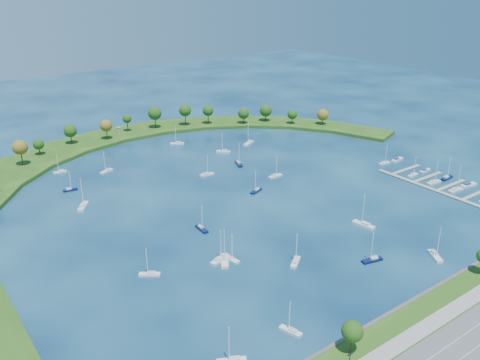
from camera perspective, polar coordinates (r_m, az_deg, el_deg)
ground at (r=240.09m, az=-0.26°, el=-1.52°), size 700.00×700.00×0.00m
breakwater at (r=259.46m, az=-15.02°, el=-0.21°), size 286.74×247.64×2.00m
breakwater_trees at (r=304.57m, az=-10.92°, el=5.40°), size 238.74×89.80×14.23m
harbor_tower at (r=331.05m, az=-13.47°, el=5.43°), size 2.60×2.60×4.44m
dock_system at (r=262.53m, az=23.29°, el=-1.21°), size 24.28×82.00×1.60m
moored_boat_0 at (r=255.96m, az=-18.56°, el=-0.98°), size 6.94×2.76×9.93m
moored_boat_1 at (r=186.24m, az=-1.04°, el=-8.77°), size 3.24×7.63×10.86m
moored_boat_2 at (r=185.86m, az=-2.31°, el=-8.85°), size 8.74×4.66×12.37m
moored_boat_3 at (r=185.12m, az=-1.75°, el=-8.96°), size 7.34×9.30×13.81m
moored_boat_4 at (r=191.66m, az=14.64°, el=-8.60°), size 8.40×4.02×11.91m
moored_boat_5 at (r=235.98m, az=-17.22°, el=-2.77°), size 7.61×9.20×13.84m
moored_boat_6 at (r=294.71m, az=-1.86°, el=3.27°), size 7.16×7.49×11.91m
moored_boat_7 at (r=311.14m, az=-7.07°, el=4.16°), size 8.19×6.38×12.12m
moored_boat_8 at (r=207.26m, az=-4.34°, el=-5.39°), size 2.60×7.74×11.20m
moored_boat_9 at (r=280.59m, az=-19.57°, el=0.93°), size 6.92×2.52×9.96m
moored_boat_10 at (r=185.36m, az=6.25°, el=-9.08°), size 7.67×6.43×11.59m
moored_boat_11 at (r=274.31m, az=-14.77°, el=1.04°), size 8.08×5.00×11.52m
moored_boat_12 at (r=215.49m, az=13.74°, el=-4.85°), size 4.09×9.99×14.26m
moored_boat_13 at (r=261.52m, az=-3.77°, el=0.70°), size 7.61×2.95×10.89m
moored_boat_14 at (r=309.14m, az=0.98°, el=4.22°), size 9.69×6.65×13.98m
moored_boat_15 at (r=259.41m, az=3.98°, el=0.51°), size 7.93×2.31×11.62m
moored_boat_16 at (r=275.41m, az=-0.14°, el=1.90°), size 5.58×8.97×12.79m
moored_boat_17 at (r=241.44m, az=1.83°, el=-1.16°), size 7.63×4.43×10.83m
moored_boat_18 at (r=154.12m, az=5.73°, el=-16.43°), size 3.98×7.38×10.45m
moored_boat_19 at (r=143.95m, az=-0.92°, el=-19.59°), size 8.25×5.75×11.93m
moored_boat_20 at (r=180.38m, az=-10.11°, el=-10.29°), size 7.15×5.96×10.78m
moored_boat_21 at (r=201.14m, az=21.10°, el=-7.88°), size 6.66×8.55×12.65m
docked_boat_4 at (r=263.13m, az=23.07°, el=-0.98°), size 9.02×3.30×12.97m
docked_boat_5 at (r=271.69m, az=24.27°, el=-0.51°), size 9.79×3.94×1.94m
docked_boat_6 at (r=268.71m, az=20.94°, el=-0.19°), size 8.49×3.14×12.20m
docked_boat_7 at (r=276.97m, az=22.22°, el=0.28°), size 8.64×3.17×12.42m
docked_boat_8 at (r=274.86m, az=18.86°, el=0.59°), size 7.40×2.75×10.64m
docked_boat_9 at (r=283.27m, az=20.07°, el=1.00°), size 7.92×2.94×1.58m
docked_boat_10 at (r=287.64m, az=15.91°, el=1.90°), size 7.30×2.76×10.48m
docked_boat_11 at (r=294.79m, az=17.25°, el=2.20°), size 9.10×3.64×1.80m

